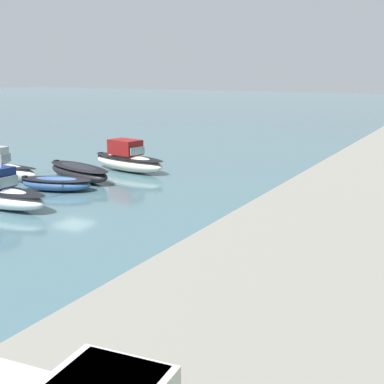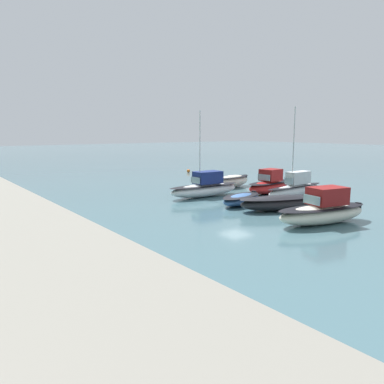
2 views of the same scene
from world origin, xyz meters
name	(u,v)px [view 1 (image 1 of 2)]	position (x,y,z in m)	size (l,w,h in m)	color
ground_plane	(73,191)	(0.00, 0.00, 0.00)	(320.00, 320.00, 0.00)	#476B75
moored_boat_0	(128,160)	(-8.10, -0.85, 0.97)	(3.90, 8.01, 2.64)	white
moored_boat_1	(79,172)	(-3.19, -2.09, 0.66)	(4.69, 7.84, 1.24)	black
moored_boat_2	(56,183)	(0.45, -1.08, 0.53)	(3.52, 5.65, 0.98)	#33568E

